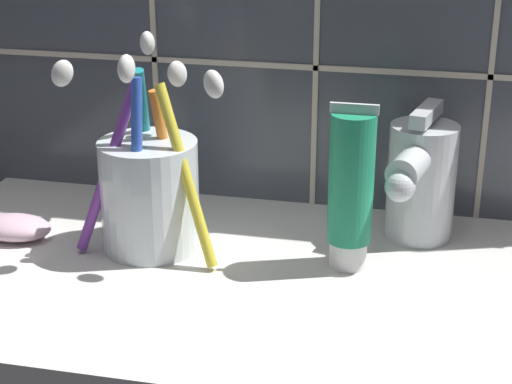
% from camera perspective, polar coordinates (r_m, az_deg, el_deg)
% --- Properties ---
extents(sink_counter, '(0.62, 0.33, 0.02)m').
position_cam_1_polar(sink_counter, '(0.70, 0.44, -6.30)').
color(sink_counter, silver).
rests_on(sink_counter, ground).
extents(tile_wall_backsplash, '(0.72, 0.02, 0.41)m').
position_cam_1_polar(tile_wall_backsplash, '(0.79, 3.07, 11.92)').
color(tile_wall_backsplash, '#4C515B').
rests_on(tile_wall_backsplash, ground).
extents(toothbrush_cup, '(0.15, 0.13, 0.18)m').
position_cam_1_polar(toothbrush_cup, '(0.73, -7.12, 0.20)').
color(toothbrush_cup, silver).
rests_on(toothbrush_cup, sink_counter).
extents(toothpaste_tube, '(0.04, 0.04, 0.14)m').
position_cam_1_polar(toothpaste_tube, '(0.69, 6.34, 0.24)').
color(toothpaste_tube, white).
rests_on(toothpaste_tube, sink_counter).
extents(sink_faucet, '(0.06, 0.11, 0.12)m').
position_cam_1_polar(sink_faucet, '(0.75, 10.86, 0.90)').
color(sink_faucet, silver).
rests_on(sink_faucet, sink_counter).
extents(soap_bar, '(0.07, 0.04, 0.02)m').
position_cam_1_polar(soap_bar, '(0.79, -15.79, -2.29)').
color(soap_bar, '#DBB2C6').
rests_on(soap_bar, sink_counter).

